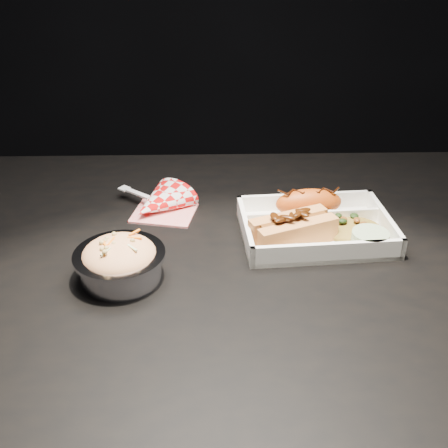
{
  "coord_description": "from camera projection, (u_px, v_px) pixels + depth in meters",
  "views": [
    {
      "loc": [
        -0.04,
        -0.79,
        1.25
      ],
      "look_at": [
        -0.02,
        -0.02,
        0.81
      ],
      "focal_mm": 45.0,
      "sensor_mm": 36.0,
      "label": 1
    }
  ],
  "objects": [
    {
      "name": "hotdog",
      "position": [
        293.0,
        228.0,
        0.93
      ],
      "size": [
        0.15,
        0.11,
        0.06
      ],
      "rotation": [
        0.0,
        0.0,
        0.39
      ],
      "color": "#D78B49",
      "rests_on": "food_tray"
    },
    {
      "name": "napkin_fork",
      "position": [
        159.0,
        203.0,
        1.03
      ],
      "size": [
        0.16,
        0.15,
        0.1
      ],
      "rotation": [
        0.0,
        0.0,
        -0.67
      ],
      "color": "red",
      "rests_on": "dining_table"
    },
    {
      "name": "fried_pastry",
      "position": [
        309.0,
        203.0,
        1.0
      ],
      "size": [
        0.12,
        0.06,
        0.05
      ],
      "primitive_type": "ellipsoid",
      "rotation": [
        0.0,
        0.0,
        0.07
      ],
      "color": "#C04E13",
      "rests_on": "food_tray"
    },
    {
      "name": "foil_coleslaw_cup",
      "position": [
        120.0,
        260.0,
        0.84
      ],
      "size": [
        0.14,
        0.14,
        0.07
      ],
      "color": "silver",
      "rests_on": "dining_table"
    },
    {
      "name": "dining_table",
      "position": [
        237.0,
        292.0,
        0.98
      ],
      "size": [
        1.2,
        0.8,
        0.75
      ],
      "color": "black",
      "rests_on": "ground"
    },
    {
      "name": "cupcake_liner",
      "position": [
        370.0,
        240.0,
        0.91
      ],
      "size": [
        0.06,
        0.06,
        0.03
      ],
      "primitive_type": "cylinder",
      "color": "#A1BC8E",
      "rests_on": "food_tray"
    },
    {
      "name": "food_tray",
      "position": [
        315.0,
        230.0,
        0.96
      ],
      "size": [
        0.26,
        0.2,
        0.04
      ],
      "rotation": [
        0.0,
        0.0,
        0.07
      ],
      "color": "white",
      "rests_on": "dining_table"
    },
    {
      "name": "fried_rice_mound",
      "position": [
        355.0,
        225.0,
        0.95
      ],
      "size": [
        0.11,
        0.09,
        0.03
      ],
      "primitive_type": "ellipsoid",
      "rotation": [
        0.0,
        0.0,
        0.07
      ],
      "color": "olive",
      "rests_on": "food_tray"
    }
  ]
}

